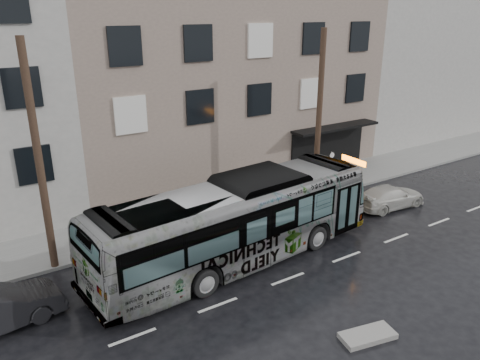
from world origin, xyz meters
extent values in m
plane|color=black|center=(0.00, 0.00, 0.00)|extent=(120.00, 120.00, 0.00)
cube|color=gray|center=(0.00, 4.90, 0.07)|extent=(90.00, 3.60, 0.15)
cube|color=gray|center=(5.00, 12.70, 5.50)|extent=(20.00, 12.00, 11.00)
cube|color=#B1ADA7|center=(24.00, 12.70, 6.00)|extent=(18.00, 12.00, 12.00)
cylinder|color=#402D20|center=(6.50, 3.30, 4.65)|extent=(0.30, 0.30, 9.00)
cylinder|color=#402D20|center=(-7.50, 3.30, 4.65)|extent=(0.30, 0.30, 9.00)
cylinder|color=slate|center=(7.60, 3.30, 1.35)|extent=(0.06, 0.06, 2.40)
imported|color=#B2B2B2|center=(-0.94, -0.20, 1.79)|extent=(13.06, 4.09, 3.58)
imported|color=#B6B5AD|center=(9.02, 0.16, 0.59)|extent=(4.21, 1.97, 1.19)
cube|color=gray|center=(-0.05, -6.66, 0.09)|extent=(1.93, 1.16, 0.18)
camera|label=1|loc=(-10.27, -14.85, 9.97)|focal=35.00mm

